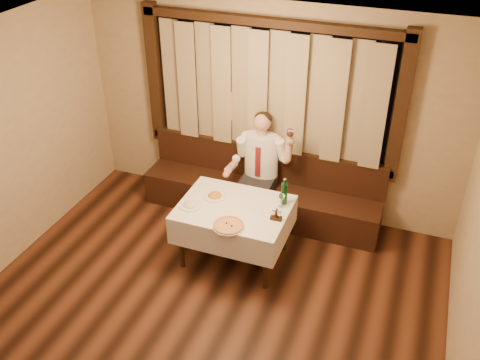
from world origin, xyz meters
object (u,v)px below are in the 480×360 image
at_px(cruet_caddy, 276,216).
at_px(pizza, 229,226).
at_px(green_bottle, 284,193).
at_px(pasta_cream, 190,203).
at_px(pasta_red, 215,194).
at_px(dining_table, 234,214).
at_px(seated_man, 260,161).
at_px(banquette, 261,193).

bearing_deg(cruet_caddy, pizza, -146.73).
bearing_deg(green_bottle, pasta_cream, -156.48).
distance_m(pasta_red, pasta_cream, 0.34).
xyz_separation_m(dining_table, pasta_red, (-0.29, 0.11, 0.14)).
distance_m(green_bottle, cruet_caddy, 0.35).
distance_m(pizza, green_bottle, 0.79).
bearing_deg(green_bottle, seated_man, 128.04).
height_order(banquette, pasta_red, banquette).
bearing_deg(seated_man, banquette, 89.49).
relative_size(pizza, green_bottle, 1.06).
bearing_deg(dining_table, seated_man, 90.05).
height_order(banquette, seated_man, seated_man).
xyz_separation_m(dining_table, green_bottle, (0.52, 0.27, 0.25)).
xyz_separation_m(pizza, pasta_cream, (-0.56, 0.21, 0.02)).
relative_size(banquette, green_bottle, 9.57).
relative_size(green_bottle, cruet_caddy, 2.48).
relative_size(dining_table, pizza, 3.57).
xyz_separation_m(banquette, dining_table, (0.00, -1.02, 0.34)).
relative_size(pizza, pasta_red, 1.33).
height_order(banquette, green_bottle, green_bottle).
relative_size(cruet_caddy, seated_man, 0.09).
xyz_separation_m(green_bottle, cruet_caddy, (0.01, -0.34, -0.09)).
xyz_separation_m(green_bottle, seated_man, (-0.52, 0.67, -0.04)).
relative_size(pasta_cream, green_bottle, 0.79).
relative_size(banquette, pizza, 9.00).
height_order(pizza, pasta_cream, pasta_cream).
height_order(banquette, cruet_caddy, banquette).
xyz_separation_m(pizza, cruet_caddy, (0.45, 0.31, 0.03)).
height_order(banquette, pasta_cream, banquette).
distance_m(pasta_cream, cruet_caddy, 1.01).
height_order(green_bottle, cruet_caddy, green_bottle).
bearing_deg(cruet_caddy, pasta_red, 166.08).
bearing_deg(dining_table, pizza, -77.60).
xyz_separation_m(pasta_red, seated_man, (0.28, 0.82, 0.06)).
xyz_separation_m(banquette, pizza, (0.08, -1.40, 0.46)).
bearing_deg(banquette, dining_table, -90.00).
height_order(pasta_red, pasta_cream, pasta_red).
distance_m(banquette, pasta_cream, 1.37).
bearing_deg(banquette, seated_man, -90.51).
relative_size(green_bottle, seated_man, 0.22).
distance_m(green_bottle, seated_man, 0.85).
distance_m(cruet_caddy, seated_man, 1.14).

